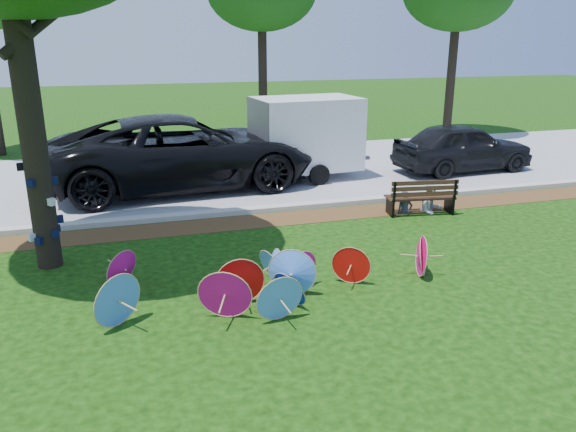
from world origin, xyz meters
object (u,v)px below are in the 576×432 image
black_van (184,152)px  park_bench (420,196)px  dark_pickup (463,147)px  cargo_trailer (306,133)px  person_left (406,192)px  person_right (433,185)px  parasol_pile (273,277)px

black_van → park_bench: size_ratio=4.38×
dark_pickup → black_van: bearing=84.2°
cargo_trailer → person_left: bearing=-79.4°
dark_pickup → cargo_trailer: 5.02m
person_right → parasol_pile: bearing=-150.8°
dark_pickup → parasol_pile: bearing=128.2°
black_van → person_right: (5.43, -3.96, -0.35)m
dark_pickup → park_bench: bearing=133.0°
black_van → person_left: (4.73, -3.96, -0.46)m
parasol_pile → cargo_trailer: size_ratio=1.98×
cargo_trailer → person_left: size_ratio=2.73×
dark_pickup → cargo_trailer: size_ratio=1.49×
parasol_pile → cargo_trailer: bearing=68.1°
parasol_pile → person_right: (4.88, 3.47, 0.29)m
park_bench → person_right: 0.42m
black_van → cargo_trailer: cargo_trailer is taller
parasol_pile → cargo_trailer: cargo_trailer is taller
black_van → person_left: black_van is taller
park_bench → person_left: size_ratio=1.53×
park_bench → person_left: person_left is taller
black_van → cargo_trailer: 3.62m
parasol_pile → dark_pickup: bearing=41.2°
park_bench → person_right: size_ratio=1.25×
person_left → park_bench: bearing=-7.1°
park_bench → person_left: 0.37m
parasol_pile → person_left: 5.44m
black_van → person_right: bearing=-130.8°
cargo_trailer → park_bench: 4.49m
parasol_pile → park_bench: bearing=37.1°
dark_pickup → park_bench: size_ratio=2.67×
parasol_pile → dark_pickup: (8.01, 7.02, 0.38)m
parasol_pile → person_right: bearing=35.4°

